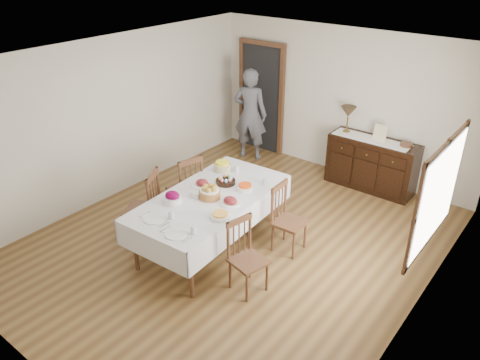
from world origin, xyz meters
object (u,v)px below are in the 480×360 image
Objects in this scene: chair_left_far at (187,187)px; person at (250,111)px; chair_right_far at (287,218)px; sideboard at (371,164)px; chair_left_near at (145,206)px; chair_right_near at (246,255)px; dining_table at (210,202)px; table_lamp at (348,112)px.

person reaches higher than chair_left_far.
person is (-2.25, 2.15, 0.45)m from chair_right_far.
sideboard is at bearing -6.59° from chair_right_far.
chair_right_near is at bearing 63.57° from chair_left_near.
dining_table is 2.23× the size of chair_left_near.
chair_right_near is at bearing 79.44° from chair_left_far.
chair_right_far is at bearing 111.87° from chair_left_far.
table_lamp is (1.26, 2.68, 0.72)m from chair_left_far.
dining_table is 1.26× the size of person.
chair_right_near is (0.92, -0.41, -0.22)m from dining_table.
sideboard reaches higher than dining_table.
chair_left_far is (-0.79, 0.34, -0.17)m from dining_table.
chair_left_far is 0.70× the size of sideboard.
chair_left_near reaches higher than sideboard.
dining_table is at bearing 98.77° from person.
chair_left_far is 3.21m from sideboard.
sideboard is at bearing -1.98° from table_lamp.
person is (-2.41, -0.26, 0.50)m from sideboard.
person is 1.92m from table_lamp.
sideboard is at bearing 68.34° from dining_table.
chair_right_near is at bearing 108.08° from person.
person is (-1.40, 2.75, 0.24)m from dining_table.
chair_right_far is 2.58m from table_lamp.
dining_table is at bearing 90.20° from chair_left_near.
sideboard is (0.09, 3.42, -0.03)m from chair_right_near.
chair_left_near is at bearing -110.79° from table_lamp.
chair_right_far is 2.13× the size of table_lamp.
chair_right_near is 3.42m from sideboard.
sideboard is (1.01, 3.00, -0.26)m from dining_table.
chair_left_far reaches higher than chair_right_far.
table_lamp is (-0.45, 3.44, 0.77)m from chair_right_near.
dining_table is 0.88m from chair_left_far.
chair_left_far is at bearing 78.61° from chair_right_near.
chair_left_near is 1.12× the size of chair_right_near.
person is at bearing 43.37° from chair_right_far.
chair_right_near is (1.71, -0.76, -0.05)m from chair_left_far.
chair_right_far is at bearing 94.01° from chair_left_near.
chair_right_far is 0.52× the size of person.
chair_right_near is 1.01m from chair_right_far.
sideboard is at bearing 167.91° from person.
chair_left_far reaches higher than chair_right_near.
chair_left_far is at bearing -124.02° from sideboard.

